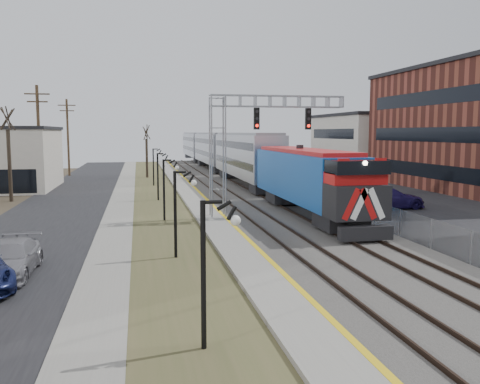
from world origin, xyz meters
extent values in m
cube|color=black|center=(-11.50, 35.00, 0.02)|extent=(7.00, 120.00, 0.04)
cube|color=gray|center=(-7.00, 35.00, 0.04)|extent=(2.00, 120.00, 0.08)
cube|color=#444826|center=(-4.00, 35.00, 0.03)|extent=(4.00, 120.00, 0.06)
cube|color=gray|center=(-1.00, 35.00, 0.12)|extent=(2.00, 120.00, 0.24)
cube|color=#595651|center=(4.00, 35.00, 0.10)|extent=(8.00, 120.00, 0.20)
cube|color=black|center=(16.00, 35.00, 0.02)|extent=(16.00, 120.00, 0.04)
cube|color=gold|center=(-0.12, 35.00, 0.24)|extent=(0.24, 120.00, 0.01)
cube|color=#2D2119|center=(1.25, 35.00, 0.28)|extent=(0.08, 120.00, 0.15)
cube|color=#2D2119|center=(2.75, 35.00, 0.28)|extent=(0.08, 120.00, 0.15)
cube|color=#2D2119|center=(4.75, 35.00, 0.28)|extent=(0.08, 120.00, 0.15)
cube|color=#2D2119|center=(6.25, 35.00, 0.28)|extent=(0.08, 120.00, 0.15)
cube|color=#134DA2|center=(5.50, 27.21, 2.47)|extent=(3.00, 17.00, 4.25)
cube|color=black|center=(5.50, 18.51, 0.70)|extent=(2.80, 0.50, 0.70)
cube|color=gray|center=(5.50, 47.51, 3.01)|extent=(3.00, 22.00, 5.33)
cube|color=gray|center=(5.50, 70.31, 3.01)|extent=(3.00, 22.00, 5.33)
cube|color=gray|center=(5.50, 93.11, 3.01)|extent=(3.00, 22.00, 5.33)
cube|color=gray|center=(-0.50, 28.00, 4.00)|extent=(1.00, 1.00, 8.00)
cube|color=gray|center=(3.50, 28.00, 7.75)|extent=(9.00, 0.80, 0.80)
cube|color=black|center=(2.00, 27.55, 6.60)|extent=(0.35, 0.25, 1.40)
cube|color=black|center=(5.50, 27.55, 6.60)|extent=(0.35, 0.25, 1.40)
cylinder|color=black|center=(-4.00, 8.00, 2.00)|extent=(0.14, 0.14, 4.00)
cylinder|color=black|center=(-4.00, 18.00, 2.00)|extent=(0.14, 0.14, 4.00)
cylinder|color=black|center=(-4.00, 28.00, 2.00)|extent=(0.14, 0.14, 4.00)
cylinder|color=black|center=(-4.00, 38.00, 2.00)|extent=(0.14, 0.14, 4.00)
cylinder|color=black|center=(-4.00, 50.00, 2.00)|extent=(0.14, 0.14, 4.00)
cylinder|color=#4C3823|center=(-14.50, 45.00, 5.00)|extent=(0.28, 0.28, 10.00)
cylinder|color=#4C3823|center=(-14.50, 65.00, 5.00)|extent=(0.28, 0.28, 10.00)
cube|color=gray|center=(8.20, 35.00, 0.80)|extent=(0.04, 120.00, 1.60)
cube|color=beige|center=(30.00, 65.00, 4.00)|extent=(16.00, 18.00, 8.00)
cylinder|color=#382D23|center=(-16.00, 40.00, 2.97)|extent=(0.30, 0.30, 5.95)
cylinder|color=#382D23|center=(-4.50, 60.00, 2.45)|extent=(0.30, 0.30, 4.90)
imported|color=navy|center=(12.67, 29.93, 0.80)|extent=(5.57, 2.37, 1.60)
imported|color=gray|center=(12.81, 35.53, 0.68)|extent=(4.30, 2.76, 1.36)
imported|color=#0A3610|center=(12.46, 40.95, 0.80)|extent=(4.86, 1.70, 1.60)
imported|color=gray|center=(-10.69, 16.43, 0.68)|extent=(1.97, 4.71, 1.36)
camera|label=1|loc=(-5.59, -4.75, 5.73)|focal=38.00mm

